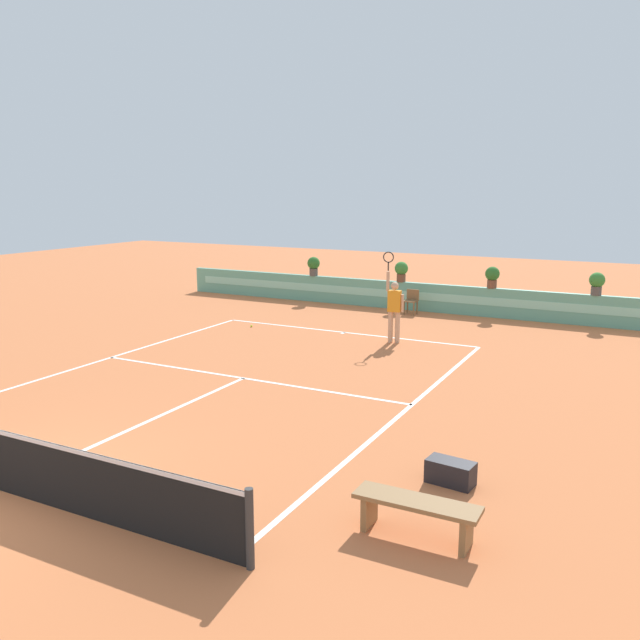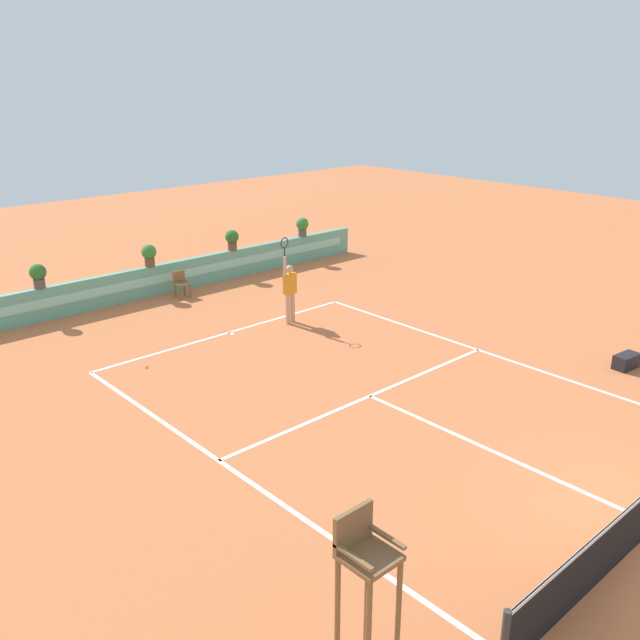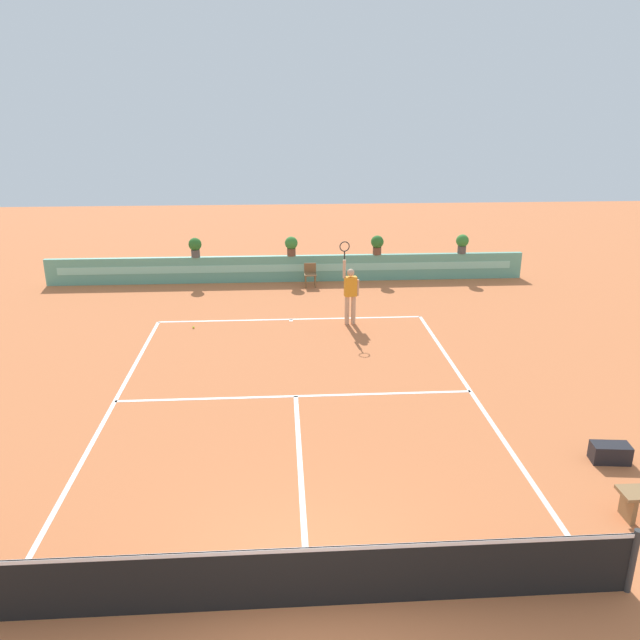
# 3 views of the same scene
# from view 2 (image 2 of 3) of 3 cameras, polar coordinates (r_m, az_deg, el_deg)

# --- Properties ---
(ground_plane) EXTENTS (60.00, 60.00, 0.00)m
(ground_plane) POSITION_cam_2_polar(r_m,az_deg,el_deg) (15.46, 5.24, -6.76)
(ground_plane) COLOR #C66B3D
(court_lines) EXTENTS (8.32, 11.94, 0.01)m
(court_lines) POSITION_cam_2_polar(r_m,az_deg,el_deg) (15.90, 3.33, -5.91)
(court_lines) COLOR white
(court_lines) RESTS_ON ground
(back_wall_barrier) EXTENTS (18.00, 0.21, 1.00)m
(back_wall_barrier) POSITION_cam_2_polar(r_m,az_deg,el_deg) (23.07, -14.05, 3.07)
(back_wall_barrier) COLOR #60A88E
(back_wall_barrier) RESTS_ON ground
(umpire_chair) EXTENTS (0.60, 0.60, 2.14)m
(umpire_chair) POSITION_cam_2_polar(r_m,az_deg,el_deg) (8.60, 3.73, -20.28)
(umpire_chair) COLOR brown
(umpire_chair) RESTS_ON ground
(ball_kid_chair) EXTENTS (0.44, 0.44, 0.85)m
(ball_kid_chair) POSITION_cam_2_polar(r_m,az_deg,el_deg) (22.84, -11.41, 3.05)
(ball_kid_chair) COLOR brown
(ball_kid_chair) RESTS_ON ground
(gear_bag) EXTENTS (0.74, 0.44, 0.36)m
(gear_bag) POSITION_cam_2_polar(r_m,az_deg,el_deg) (18.64, 24.01, -3.13)
(gear_bag) COLOR black
(gear_bag) RESTS_ON ground
(tennis_player) EXTENTS (0.62, 0.27, 2.58)m
(tennis_player) POSITION_cam_2_polar(r_m,az_deg,el_deg) (19.84, -2.51, 2.62)
(tennis_player) COLOR tan
(tennis_player) RESTS_ON ground
(tennis_ball_near_baseline) EXTENTS (0.07, 0.07, 0.07)m
(tennis_ball_near_baseline) POSITION_cam_2_polar(r_m,az_deg,el_deg) (17.63, -14.19, -3.75)
(tennis_ball_near_baseline) COLOR #CCE033
(tennis_ball_near_baseline) RESTS_ON ground
(potted_plant_right) EXTENTS (0.48, 0.48, 0.72)m
(potted_plant_right) POSITION_cam_2_polar(r_m,az_deg,el_deg) (24.55, -7.29, 6.70)
(potted_plant_right) COLOR brown
(potted_plant_right) RESTS_ON back_wall_barrier
(potted_plant_left) EXTENTS (0.48, 0.48, 0.72)m
(potted_plant_left) POSITION_cam_2_polar(r_m,az_deg,el_deg) (21.50, -22.29, 3.51)
(potted_plant_left) COLOR #514C47
(potted_plant_left) RESTS_ON back_wall_barrier
(potted_plant_far_right) EXTENTS (0.48, 0.48, 0.72)m
(potted_plant_far_right) POSITION_cam_2_polar(r_m,az_deg,el_deg) (26.51, -1.48, 7.81)
(potted_plant_far_right) COLOR #514C47
(potted_plant_far_right) RESTS_ON back_wall_barrier
(potted_plant_centre) EXTENTS (0.48, 0.48, 0.72)m
(potted_plant_centre) POSITION_cam_2_polar(r_m,az_deg,el_deg) (22.90, -13.96, 5.33)
(potted_plant_centre) COLOR brown
(potted_plant_centre) RESTS_ON back_wall_barrier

